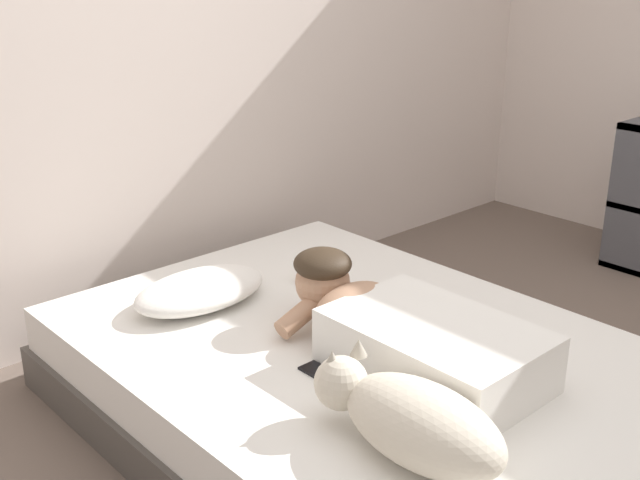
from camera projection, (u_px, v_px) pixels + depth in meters
The scene contains 8 objects.
ground_plane at pixel (464, 450), 2.57m from camera, with size 13.32×13.32×0.00m, color #66564C.
back_wall at pixel (174, 25), 3.24m from camera, with size 4.66×0.12×2.50m.
bed at pixel (360, 385), 2.65m from camera, with size 1.49×2.07×0.32m.
pillow at pixel (200, 290), 2.85m from camera, with size 0.52×0.32×0.11m, color white.
person_lying at pixel (401, 330), 2.44m from camera, with size 0.43×0.92×0.27m.
dog at pixel (412, 419), 1.98m from camera, with size 0.26×0.57×0.21m.
coffee_cup at pixel (308, 273), 3.04m from camera, with size 0.12×0.09×0.07m.
cell_phone at pixel (321, 373), 2.39m from camera, with size 0.07×0.14×0.01m, color black.
Camera 1 is at (-1.81, -1.28, 1.54)m, focal length 43.84 mm.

